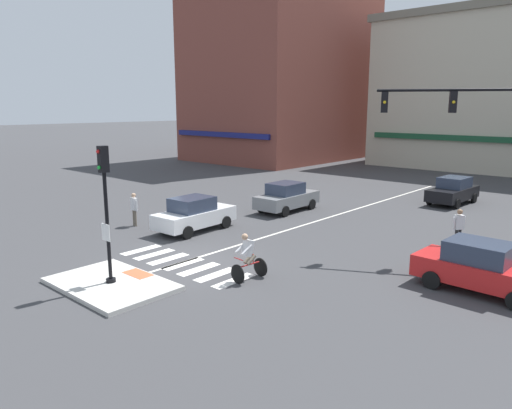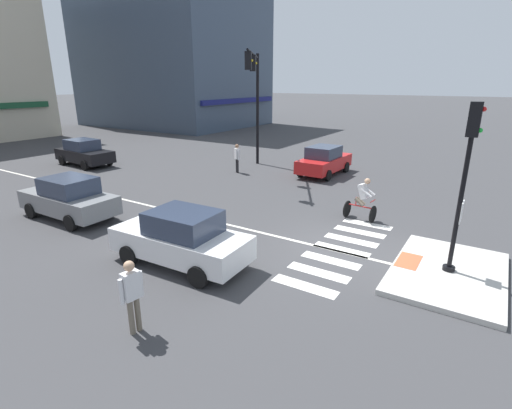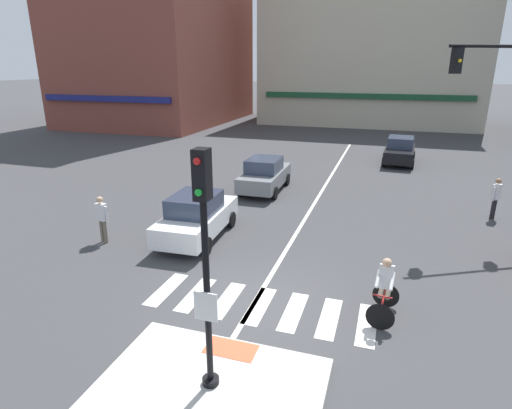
{
  "view_description": "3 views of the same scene",
  "coord_description": "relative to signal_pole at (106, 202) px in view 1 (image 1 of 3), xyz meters",
  "views": [
    {
      "loc": [
        13.55,
        -11.17,
        5.84
      ],
      "look_at": [
        0.62,
        3.32,
        1.85
      ],
      "focal_mm": 33.54,
      "sensor_mm": 36.0,
      "label": 1
    },
    {
      "loc": [
        -10.77,
        -3.8,
        5.1
      ],
      "look_at": [
        0.24,
        3.26,
        0.86
      ],
      "focal_mm": 26.66,
      "sensor_mm": 36.0,
      "label": 2
    },
    {
      "loc": [
        2.79,
        -9.03,
        5.87
      ],
      "look_at": [
        -1.25,
        3.44,
        1.48
      ],
      "focal_mm": 29.24,
      "sensor_mm": 36.0,
      "label": 3
    }
  ],
  "objects": [
    {
      "name": "crosswalk_stripe_e",
      "position": [
        0.9,
        3.07,
        -2.85
      ],
      "size": [
        0.44,
        1.8,
        0.01
      ],
      "primitive_type": "cube",
      "color": "silver",
      "rests_on": "ground"
    },
    {
      "name": "car_grey_westbound_far",
      "position": [
        -2.88,
        13.06,
        -2.05
      ],
      "size": [
        1.9,
        4.13,
        1.64
      ],
      "color": "slate",
      "rests_on": "ground"
    },
    {
      "name": "crosswalk_stripe_g",
      "position": [
        2.69,
        3.07,
        -2.85
      ],
      "size": [
        0.44,
        1.8,
        0.01
      ],
      "primitive_type": "cube",
      "color": "silver",
      "rests_on": "ground"
    },
    {
      "name": "traffic_island",
      "position": [
        0.0,
        0.01,
        -2.78
      ],
      "size": [
        4.23,
        2.8,
        0.15
      ],
      "primitive_type": "cube",
      "color": "beige",
      "rests_on": "ground"
    },
    {
      "name": "car_red_cross_right",
      "position": [
        9.27,
        7.65,
        -2.05
      ],
      "size": [
        4.15,
        1.95,
        1.64
      ],
      "color": "red",
      "rests_on": "ground"
    },
    {
      "name": "ground_plane",
      "position": [
        0.0,
        3.21,
        -2.86
      ],
      "size": [
        300.0,
        300.0,
        0.0
      ],
      "primitive_type": "plane",
      "color": "#3D3D3F"
    },
    {
      "name": "crosswalk_stripe_f",
      "position": [
        1.79,
        3.07,
        -2.85
      ],
      "size": [
        0.44,
        1.8,
        0.01
      ],
      "primitive_type": "cube",
      "color": "silver",
      "rests_on": "ground"
    },
    {
      "name": "crosswalk_stripe_d",
      "position": [
        0.0,
        3.07,
        -2.85
      ],
      "size": [
        0.44,
        1.8,
        0.01
      ],
      "primitive_type": "cube",
      "color": "silver",
      "rests_on": "ground"
    },
    {
      "name": "crosswalk_stripe_b",
      "position": [
        -1.79,
        3.07,
        -2.85
      ],
      "size": [
        0.44,
        1.8,
        0.01
      ],
      "primitive_type": "cube",
      "color": "silver",
      "rests_on": "ground"
    },
    {
      "name": "building_corner_right",
      "position": [
        0.05,
        43.99,
        4.45
      ],
      "size": [
        22.04,
        16.53,
        14.57
      ],
      "color": "beige",
      "rests_on": "ground"
    },
    {
      "name": "tactile_pad_front",
      "position": [
        0.0,
        1.06,
        -2.7
      ],
      "size": [
        1.1,
        0.6,
        0.01
      ],
      "primitive_type": "cube",
      "color": "#DB5B38",
      "rests_on": "traffic_island"
    },
    {
      "name": "traffic_light_mast",
      "position": [
        8.08,
        11.56,
        1.86
      ],
      "size": [
        5.66,
        3.14,
        6.71
      ],
      "color": "black",
      "rests_on": "ground"
    },
    {
      "name": "crosswalk_stripe_a",
      "position": [
        -2.69,
        3.07,
        -2.85
      ],
      "size": [
        0.44,
        1.8,
        0.01
      ],
      "primitive_type": "cube",
      "color": "silver",
      "rests_on": "ground"
    },
    {
      "name": "car_white_westbound_near",
      "position": [
        -3.44,
        6.65,
        -2.05
      ],
      "size": [
        1.99,
        4.17,
        1.64
      ],
      "color": "white",
      "rests_on": "ground"
    },
    {
      "name": "pedestrian_waiting_far_side",
      "position": [
        7.0,
        12.11,
        -1.88
      ],
      "size": [
        0.39,
        0.46,
        1.67
      ],
      "color": "black",
      "rests_on": "ground"
    },
    {
      "name": "cyclist",
      "position": [
        3.01,
        3.44,
        -1.99
      ],
      "size": [
        0.76,
        1.15,
        1.68
      ],
      "color": "black",
      "rests_on": "ground"
    },
    {
      "name": "signal_pole",
      "position": [
        0.0,
        0.0,
        0.0
      ],
      "size": [
        0.44,
        0.38,
        4.49
      ],
      "color": "black",
      "rests_on": "traffic_island"
    },
    {
      "name": "crosswalk_stripe_c",
      "position": [
        -0.9,
        3.07,
        -2.85
      ],
      "size": [
        0.44,
        1.8,
        0.01
      ],
      "primitive_type": "cube",
      "color": "silver",
      "rests_on": "ground"
    },
    {
      "name": "pedestrian_at_curb_left",
      "position": [
        -6.36,
        5.28,
        -1.88
      ],
      "size": [
        0.55,
        0.26,
        1.67
      ],
      "color": "#6B6051",
      "rests_on": "ground"
    },
    {
      "name": "lane_centre_line",
      "position": [
        -0.17,
        13.21,
        -2.85
      ],
      "size": [
        0.14,
        28.0,
        0.01
      ],
      "primitive_type": "cube",
      "color": "silver",
      "rests_on": "ground"
    },
    {
      "name": "building_far_block",
      "position": [
        -21.29,
        35.62,
        7.41
      ],
      "size": [
        14.64,
        19.97,
        20.5
      ],
      "color": "brown",
      "rests_on": "ground"
    },
    {
      "name": "car_black_eastbound_distant",
      "position": [
        3.43,
        21.45,
        -2.05
      ],
      "size": [
        2.01,
        4.18,
        1.64
      ],
      "color": "black",
      "rests_on": "ground"
    }
  ]
}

